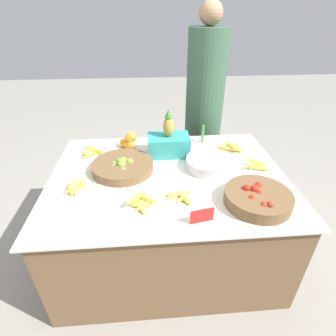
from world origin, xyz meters
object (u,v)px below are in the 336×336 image
(tomato_basket, at_px, (258,198))
(produce_crate, at_px, (169,143))
(lime_bowl, at_px, (123,166))
(metal_bowl, at_px, (209,163))
(vendor_person, at_px, (204,111))
(price_sign, at_px, (202,216))

(tomato_basket, height_order, produce_crate, produce_crate)
(lime_bowl, bearing_deg, tomato_basket, -28.11)
(metal_bowl, xyz_separation_m, produce_crate, (-0.26, 0.23, 0.06))
(tomato_basket, distance_m, metal_bowl, 0.45)
(produce_crate, xyz_separation_m, vendor_person, (0.40, 0.68, -0.00))
(tomato_basket, height_order, metal_bowl, tomato_basket)
(price_sign, relative_size, produce_crate, 0.37)
(lime_bowl, bearing_deg, produce_crate, 32.98)
(metal_bowl, relative_size, vendor_person, 0.19)
(price_sign, bearing_deg, lime_bowl, 117.92)
(metal_bowl, bearing_deg, vendor_person, 81.21)
(vendor_person, bearing_deg, metal_bowl, -98.79)
(tomato_basket, distance_m, produce_crate, 0.78)
(tomato_basket, xyz_separation_m, produce_crate, (-0.45, 0.63, 0.05))
(metal_bowl, relative_size, produce_crate, 0.91)
(produce_crate, bearing_deg, price_sign, -81.74)
(produce_crate, bearing_deg, metal_bowl, -41.07)
(metal_bowl, distance_m, price_sign, 0.55)
(price_sign, bearing_deg, tomato_basket, 8.81)
(tomato_basket, relative_size, vendor_person, 0.22)
(produce_crate, bearing_deg, tomato_basket, -54.34)
(metal_bowl, bearing_deg, lime_bowl, 178.74)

